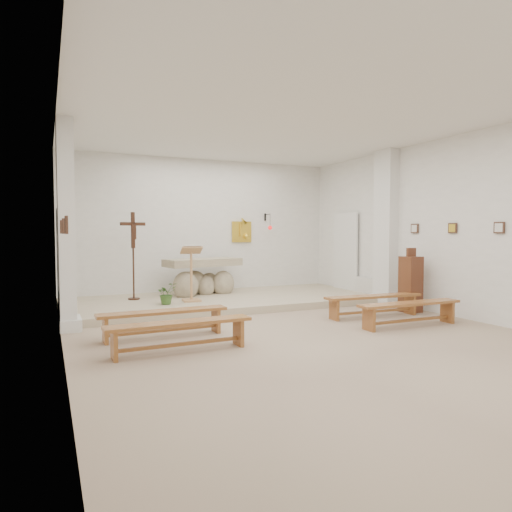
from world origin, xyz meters
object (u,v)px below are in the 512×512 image
lectern (191,273)px  altar (202,279)px  crucifix_stand (133,249)px  donation_pedestal (411,284)px  bench_left_front (163,317)px  bench_left_second (180,329)px  bench_right_second (410,308)px  bench_right_front (373,301)px

lectern → altar: bearing=66.2°
lectern → crucifix_stand: crucifix_stand is taller
lectern → donation_pedestal: bearing=-24.6°
bench_left_front → bench_left_second: 0.97m
lectern → bench_right_second: size_ratio=0.60×
altar → bench_right_front: 4.16m
donation_pedestal → crucifix_stand: bearing=145.5°
altar → bench_left_front: bearing=-127.8°
crucifix_stand → bench_left_front: size_ratio=0.95×
crucifix_stand → bench_right_second: bearing=-63.3°
altar → crucifix_stand: crucifix_stand is taller
lectern → bench_left_second: size_ratio=0.60×
altar → crucifix_stand: bearing=175.5°
bench_left_second → bench_right_second: same height
altar → lectern: size_ratio=1.57×
crucifix_stand → donation_pedestal: (5.04, -3.12, -0.68)m
altar → bench_right_second: size_ratio=0.95×
bench_right_second → crucifix_stand: bearing=134.4°
bench_right_second → lectern: bearing=131.3°
bench_right_second → altar: bearing=119.1°
donation_pedestal → bench_right_second: (-1.06, -1.11, -0.26)m
lectern → bench_right_front: size_ratio=0.60×
lectern → bench_left_front: 2.76m
bench_right_front → bench_left_second: size_ratio=1.00×
bench_right_second → bench_left_second: bearing=-178.9°
bench_left_front → bench_left_second: size_ratio=1.00×
bench_right_front → bench_left_second: (-4.09, -0.97, 0.00)m
bench_left_front → bench_right_front: size_ratio=1.00×
bench_left_second → bench_left_front: bearing=88.7°
bench_left_front → bench_right_front: bearing=-1.2°
crucifix_stand → bench_right_front: crucifix_stand is taller
crucifix_stand → bench_left_second: (-0.10, -4.22, -0.95)m
bench_left_front → bench_left_second: bearing=-91.2°
lectern → bench_left_front: size_ratio=0.60×
donation_pedestal → bench_right_front: donation_pedestal is taller
altar → bench_right_front: (2.34, -3.43, -0.19)m
bench_left_front → bench_right_second: bearing=-14.6°
bench_right_front → donation_pedestal: bearing=10.8°
crucifix_stand → bench_right_front: (3.98, -3.25, -0.95)m
donation_pedestal → bench_left_second: 5.27m
bench_left_second → bench_right_second: 4.09m
lectern → bench_left_second: bearing=-103.2°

